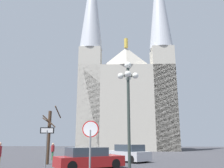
{
  "coord_description": "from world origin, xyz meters",
  "views": [
    {
      "loc": [
        2.83,
        -7.97,
        1.92
      ],
      "look_at": [
        0.48,
        18.41,
        8.25
      ],
      "focal_mm": 37.29,
      "sensor_mm": 36.0,
      "label": 1
    }
  ],
  "objects": [
    {
      "name": "one_way_arrow_sign",
      "position": [
        -1.33,
        3.22,
        1.6
      ],
      "size": [
        0.65,
        0.2,
        2.49
      ],
      "color": "slate",
      "rests_on": "ground"
    },
    {
      "name": "street_lamp",
      "position": [
        2.61,
        4.69,
        4.11
      ],
      "size": [
        1.17,
        1.17,
        6.23
      ],
      "color": "#2D3833",
      "rests_on": "ground"
    },
    {
      "name": "pedestrian_standing",
      "position": [
        -4.92,
        14.67,
        0.95
      ],
      "size": [
        0.32,
        0.32,
        1.58
      ],
      "color": "#33663F",
      "rests_on": "ground"
    },
    {
      "name": "parked_car_far_silver",
      "position": [
        2.38,
        13.67,
        0.69
      ],
      "size": [
        4.11,
        4.16,
        1.48
      ],
      "color": "#B7B7BC",
      "rests_on": "ground"
    },
    {
      "name": "parked_car_near_red",
      "position": [
        -0.21,
        8.29,
        0.66
      ],
      "size": [
        4.8,
        4.1,
        1.4
      ],
      "color": "maroon",
      "rests_on": "ground"
    },
    {
      "name": "stop_sign",
      "position": [
        0.99,
        2.19,
        1.88
      ],
      "size": [
        0.72,
        0.08,
        2.72
      ],
      "color": "slate",
      "rests_on": "ground"
    },
    {
      "name": "bare_tree",
      "position": [
        -3.98,
        10.8,
        2.27
      ],
      "size": [
        1.26,
        1.4,
        4.57
      ],
      "color": "#473323",
      "rests_on": "ground"
    },
    {
      "name": "cathedral",
      "position": [
        1.67,
        35.66,
        11.58
      ],
      "size": [
        17.99,
        12.0,
        39.2
      ],
      "color": "#BCB5A5",
      "rests_on": "ground"
    }
  ]
}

